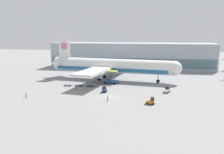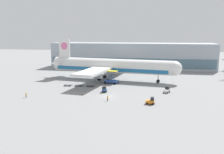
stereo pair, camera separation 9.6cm
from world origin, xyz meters
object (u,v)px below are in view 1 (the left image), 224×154
Objects in this scene: baggage_dolly_third at (90,85)px; traffic_cone_near at (82,94)px; scissor_lift_loader at (111,79)px; ground_crew_far at (108,98)px; baggage_tug_far at (104,89)px; airplane_main at (109,66)px; baggage_dolly_lead at (68,85)px; baggage_tug_mid at (167,90)px; baggage_dolly_second at (79,85)px; ground_crew_near at (26,95)px; baggage_tug_foreground at (151,101)px.

traffic_cone_near is (0.80, -12.76, -0.06)m from baggage_dolly_third.
scissor_lift_loader reaches higher than ground_crew_far.
baggage_tug_far is 10.32m from baggage_dolly_third.
airplane_main is 8.74m from scissor_lift_loader.
baggage_dolly_lead is (-15.57, 7.01, -0.49)m from baggage_tug_far.
traffic_cone_near is at bearing 130.57° from baggage_tug_mid.
baggage_dolly_second is at bearing 56.75° from ground_crew_far.
baggage_dolly_third is at bearing -143.77° from baggage_tug_far.
airplane_main is at bearing 82.70° from traffic_cone_near.
scissor_lift_loader is 1.48× the size of baggage_dolly_second.
ground_crew_far is 2.56× the size of traffic_cone_near.
ground_crew_near reaches higher than baggage_dolly_lead.
ground_crew_near is (-21.63, -26.37, -0.97)m from scissor_lift_loader.
baggage_tug_foreground is 0.69× the size of baggage_dolly_third.
traffic_cone_near reaches higher than baggage_dolly_lead.
ground_crew_near is (-10.66, -19.01, 0.58)m from baggage_dolly_second.
airplane_main is 39.36m from ground_crew_near.
baggage_dolly_lead is at bearing 64.33° from ground_crew_far.
airplane_main is 33.96m from ground_crew_far.
airplane_main reaches higher than baggage_tug_foreground.
baggage_tug_mid reaches higher than traffic_cone_near.
baggage_tug_mid reaches higher than baggage_dolly_third.
ground_crew_near is at bearing -157.89° from traffic_cone_near.
ground_crew_far reaches higher than baggage_dolly_second.
baggage_tug_far is 13.61m from baggage_dolly_second.
ground_crew_far reaches higher than baggage_dolly_third.
ground_crew_near is 25.47m from ground_crew_far.
baggage_dolly_second is (4.14, 0.35, 0.00)m from baggage_dolly_lead.
baggage_tug_foreground is 36.57m from baggage_dolly_lead.
baggage_dolly_lead is 1.00× the size of baggage_dolly_second.
baggage_tug_mid reaches higher than baggage_dolly_lead.
baggage_dolly_lead is at bearing 107.36° from baggage_tug_mid.
baggage_dolly_lead is 2.18× the size of ground_crew_far.
baggage_dolly_third is (-27.61, 4.74, -0.49)m from baggage_tug_mid.
baggage_dolly_third is at bearing -98.44° from airplane_main.
traffic_cone_near is at bearing 76.94° from ground_crew_far.
ground_crew_near is at bearing -132.75° from baggage_dolly_third.
baggage_tug_far is at bearing 66.56° from ground_crew_near.
airplane_main is at bearing 114.26° from scissor_lift_loader.
traffic_cone_near reaches higher than baggage_dolly_second.
scissor_lift_loader is 8.28× the size of traffic_cone_near.
scissor_lift_loader reaches higher than baggage_dolly_third.
baggage_dolly_third is at bearing 134.46° from baggage_tug_foreground.
baggage_dolly_second is 2.18× the size of ground_crew_far.
baggage_dolly_second is 5.58× the size of traffic_cone_near.
scissor_lift_loader is 3.34× the size of ground_crew_near.
baggage_tug_foreground is at bearing -16.72° from traffic_cone_near.
baggage_tug_foreground is 0.92× the size of baggage_tug_mid.
ground_crew_far is (3.83, -25.56, -0.93)m from scissor_lift_loader.
baggage_tug_far reaches higher than baggage_dolly_lead.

